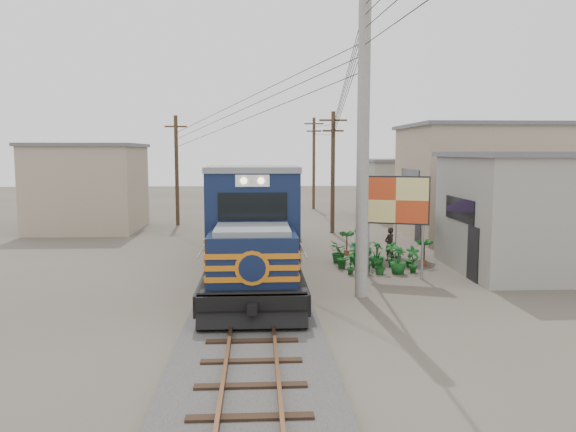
{
  "coord_description": "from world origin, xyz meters",
  "views": [
    {
      "loc": [
        0.15,
        -18.24,
        4.68
      ],
      "look_at": [
        1.34,
        3.52,
        2.2
      ],
      "focal_mm": 35.0,
      "sensor_mm": 36.0,
      "label": 1
    }
  ],
  "objects": [
    {
      "name": "power_lines",
      "position": [
        -0.14,
        8.49,
        7.56
      ],
      "size": [
        9.65,
        19.0,
        3.3
      ],
      "color": "black",
      "rests_on": "ground"
    },
    {
      "name": "locomotive",
      "position": [
        0.0,
        3.83,
        1.78
      ],
      "size": [
        3.03,
        16.5,
        4.09
      ],
      "color": "black",
      "rests_on": "ground"
    },
    {
      "name": "track",
      "position": [
        0.0,
        10.0,
        0.26
      ],
      "size": [
        1.15,
        70.0,
        0.12
      ],
      "color": "#51331E",
      "rests_on": "ground"
    },
    {
      "name": "shophouse_back",
      "position": [
        11.0,
        22.0,
        2.11
      ],
      "size": [
        6.3,
        6.3,
        4.2
      ],
      "color": "gray",
      "rests_on": "ground"
    },
    {
      "name": "shophouse_mid",
      "position": [
        12.5,
        12.0,
        3.11
      ],
      "size": [
        8.4,
        7.35,
        6.2
      ],
      "color": "tan",
      "rests_on": "ground"
    },
    {
      "name": "shophouse_left",
      "position": [
        -10.0,
        16.0,
        2.61
      ],
      "size": [
        6.3,
        6.3,
        5.2
      ],
      "color": "tan",
      "rests_on": "ground"
    },
    {
      "name": "market_umbrella",
      "position": [
        6.29,
        6.15,
        2.43
      ],
      "size": [
        2.79,
        2.79,
        2.76
      ],
      "rotation": [
        0.0,
        0.0,
        -0.12
      ],
      "color": "black",
      "rests_on": "ground"
    },
    {
      "name": "wooden_pole_far",
      "position": [
        4.8,
        28.0,
        3.93
      ],
      "size": [
        1.6,
        0.24,
        7.5
      ],
      "color": "#4C3826",
      "rests_on": "ground"
    },
    {
      "name": "shophouse_front",
      "position": [
        11.5,
        3.0,
        2.36
      ],
      "size": [
        7.35,
        6.3,
        4.7
      ],
      "color": "gray",
      "rests_on": "ground"
    },
    {
      "name": "plant_nursery",
      "position": [
        4.59,
        3.9,
        0.5
      ],
      "size": [
        3.35,
        3.15,
        1.09
      ],
      "color": "#18551D",
      "rests_on": "ground"
    },
    {
      "name": "ground",
      "position": [
        0.0,
        0.0,
        0.0
      ],
      "size": [
        120.0,
        120.0,
        0.0
      ],
      "primitive_type": "plane",
      "color": "#473F35",
      "rests_on": "ground"
    },
    {
      "name": "utility_pole_main",
      "position": [
        3.5,
        -0.5,
        5.0
      ],
      "size": [
        0.4,
        0.4,
        10.0
      ],
      "color": "#9E9B93",
      "rests_on": "ground"
    },
    {
      "name": "wooden_pole_left",
      "position": [
        -5.0,
        18.0,
        3.68
      ],
      "size": [
        1.6,
        0.24,
        7.0
      ],
      "color": "#4C3826",
      "rests_on": "ground"
    },
    {
      "name": "vendor",
      "position": [
        5.84,
        5.43,
        0.73
      ],
      "size": [
        0.63,
        0.59,
        1.46
      ],
      "primitive_type": "imported",
      "rotation": [
        0.0,
        0.0,
        3.76
      ],
      "color": "black",
      "rests_on": "ground"
    },
    {
      "name": "wooden_pole_mid",
      "position": [
        4.5,
        14.0,
        3.68
      ],
      "size": [
        1.6,
        0.24,
        7.0
      ],
      "color": "#4C3826",
      "rests_on": "ground"
    },
    {
      "name": "billboard",
      "position": [
        5.27,
        2.21,
        2.82
      ],
      "size": [
        2.37,
        0.92,
        3.81
      ],
      "rotation": [
        0.0,
        0.0,
        -0.33
      ],
      "color": "#99999E",
      "rests_on": "ground"
    },
    {
      "name": "ballast",
      "position": [
        0.0,
        10.0,
        0.08
      ],
      "size": [
        3.6,
        70.0,
        0.16
      ],
      "primitive_type": "cube",
      "color": "#595651",
      "rests_on": "ground"
    }
  ]
}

